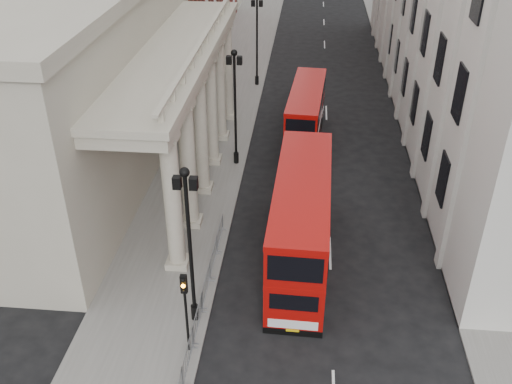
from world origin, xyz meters
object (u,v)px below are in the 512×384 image
traffic_light (185,300)px  bus_far (306,114)px  bus_near (301,220)px  pedestrian_a (189,189)px  pedestrian_b (200,149)px  lamp_post_north (257,35)px  pedestrian_c (207,139)px  lamp_post_mid (235,100)px  lamp_post_south (189,238)px

traffic_light → bus_far: bearing=78.1°
bus_near → pedestrian_a: bearing=145.3°
traffic_light → pedestrian_a: bearing=101.0°
traffic_light → pedestrian_a: 12.91m
traffic_light → pedestrian_a: size_ratio=2.27×
bus_far → pedestrian_b: size_ratio=5.67×
lamp_post_north → bus_near: size_ratio=0.70×
bus_near → pedestrian_c: size_ratio=6.36×
lamp_post_north → bus_near: bearing=-79.7°
lamp_post_mid → pedestrian_c: 4.88m
traffic_light → bus_near: size_ratio=0.36×
lamp_post_mid → pedestrian_a: (-2.33, -5.50, -3.84)m
lamp_post_mid → pedestrian_a: bearing=-112.9°
traffic_light → bus_near: bus_near is taller
pedestrian_c → lamp_post_north: bearing=101.2°
pedestrian_a → lamp_post_north: bearing=58.1°
lamp_post_north → pedestrian_c: (-2.40, -14.22, -3.86)m
traffic_light → pedestrian_a: traffic_light is taller
lamp_post_north → pedestrian_a: (-2.33, -21.50, -3.84)m
lamp_post_south → pedestrian_b: (-2.66, 16.19, -3.92)m
pedestrian_b → pedestrian_c: bearing=-105.6°
pedestrian_b → bus_far: bearing=-156.7°
lamp_post_south → bus_far: lamp_post_south is taller
lamp_post_south → pedestrian_b: size_ratio=4.78×
bus_near → pedestrian_b: size_ratio=6.79×
lamp_post_mid → pedestrian_b: size_ratio=4.78×
lamp_post_south → lamp_post_north: bearing=90.0°
traffic_light → lamp_post_mid: bearing=90.3°
lamp_post_mid → bus_near: size_ratio=0.70×
lamp_post_north → bus_near: (4.88, -26.77, -2.26)m
pedestrian_a → pedestrian_c: 7.28m
lamp_post_south → traffic_light: bearing=-87.2°
bus_far → bus_near: bearing=-85.9°
pedestrian_b → bus_near: bearing=118.2°
bus_far → pedestrian_a: bus_far is taller
lamp_post_south → lamp_post_mid: bearing=90.0°
lamp_post_north → traffic_light: 34.07m
lamp_post_north → bus_far: size_ratio=0.84×
bus_near → bus_far: (-0.04, 15.23, -0.46)m
lamp_post_south → lamp_post_mid: same height
traffic_light → pedestrian_b: 18.54m
lamp_post_south → bus_near: bearing=47.0°
bus_far → pedestrian_b: bearing=-146.4°
lamp_post_south → bus_far: size_ratio=0.84×
lamp_post_north → pedestrian_a: 21.97m
lamp_post_mid → pedestrian_b: (-2.66, 0.19, -3.92)m
lamp_post_mid → bus_far: lamp_post_mid is taller
traffic_light → pedestrian_a: (-2.43, 12.52, -2.04)m
lamp_post_mid → bus_far: 7.13m
lamp_post_south → pedestrian_a: size_ratio=4.39×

